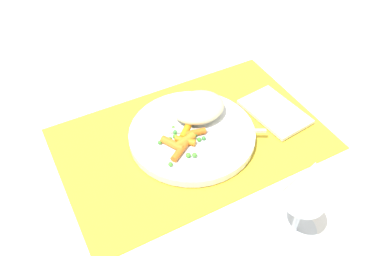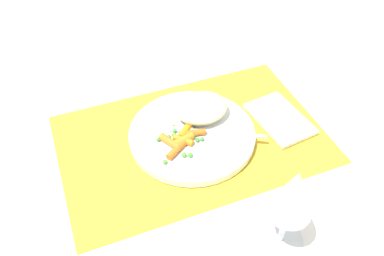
# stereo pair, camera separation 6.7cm
# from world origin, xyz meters

# --- Properties ---
(ground_plane) EXTENTS (2.40, 2.40, 0.00)m
(ground_plane) POSITION_xyz_m (0.00, 0.00, 0.00)
(ground_plane) COLOR white
(placemat) EXTENTS (0.52, 0.34, 0.01)m
(placemat) POSITION_xyz_m (0.00, 0.00, 0.00)
(placemat) COLOR gold
(placemat) RESTS_ON ground_plane
(plate) EXTENTS (0.25, 0.25, 0.02)m
(plate) POSITION_xyz_m (0.00, 0.00, 0.01)
(plate) COLOR white
(plate) RESTS_ON placemat
(rice_mound) EXTENTS (0.11, 0.09, 0.04)m
(rice_mound) POSITION_xyz_m (-0.03, -0.04, 0.04)
(rice_mound) COLOR beige
(rice_mound) RESTS_ON plate
(carrot_portion) EXTENTS (0.09, 0.08, 0.02)m
(carrot_portion) POSITION_xyz_m (0.03, 0.02, 0.03)
(carrot_portion) COLOR orange
(carrot_portion) RESTS_ON plate
(pea_scatter) EXTENTS (0.09, 0.09, 0.01)m
(pea_scatter) POSITION_xyz_m (0.02, 0.02, 0.03)
(pea_scatter) COLOR #4E9F37
(pea_scatter) RESTS_ON plate
(fork) EXTENTS (0.17, 0.10, 0.01)m
(fork) POSITION_xyz_m (-0.03, 0.01, 0.03)
(fork) COLOR silver
(fork) RESTS_ON plate
(wine_glass) EXTENTS (0.07, 0.07, 0.17)m
(wine_glass) POSITION_xyz_m (-0.05, 0.26, 0.12)
(wine_glass) COLOR silver
(wine_glass) RESTS_ON ground_plane
(napkin) EXTENTS (0.11, 0.15, 0.01)m
(napkin) POSITION_xyz_m (-0.19, 0.02, 0.01)
(napkin) COLOR white
(napkin) RESTS_ON placemat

